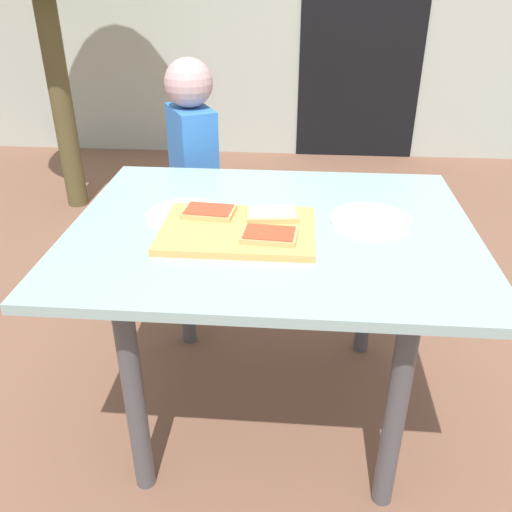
{
  "coord_description": "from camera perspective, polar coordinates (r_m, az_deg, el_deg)",
  "views": [
    {
      "loc": [
        0.07,
        -1.4,
        1.36
      ],
      "look_at": [
        -0.05,
        0.0,
        0.59
      ],
      "focal_mm": 37.87,
      "sensor_mm": 36.0,
      "label": 1
    }
  ],
  "objects": [
    {
      "name": "pizza_slice_far_right",
      "position": [
        1.55,
        1.86,
        4.43
      ],
      "size": [
        0.16,
        0.12,
        0.02
      ],
      "color": "#E3A365",
      "rests_on": "cutting_board"
    },
    {
      "name": "pizza_slice_near_right",
      "position": [
        1.43,
        1.58,
        2.22
      ],
      "size": [
        0.15,
        0.11,
        0.02
      ],
      "color": "#E3A365",
      "rests_on": "cutting_board"
    },
    {
      "name": "ground_plane",
      "position": [
        1.95,
        1.38,
        -15.46
      ],
      "size": [
        16.0,
        16.0,
        0.0
      ],
      "primitive_type": "plane",
      "color": "brown"
    },
    {
      "name": "child_left",
      "position": [
        2.23,
        -6.6,
        9.03
      ],
      "size": [
        0.24,
        0.28,
        1.05
      ],
      "color": "#45445E",
      "rests_on": "ground"
    },
    {
      "name": "house_door",
      "position": [
        4.25,
        11.37,
        23.34
      ],
      "size": [
        0.9,
        0.02,
        2.0
      ],
      "primitive_type": "cube",
      "color": "black",
      "rests_on": "ground"
    },
    {
      "name": "pizza_slice_far_left",
      "position": [
        1.57,
        -5.0,
        4.69
      ],
      "size": [
        0.15,
        0.11,
        0.02
      ],
      "color": "#E3A365",
      "rests_on": "cutting_board"
    },
    {
      "name": "dining_table",
      "position": [
        1.59,
        1.63,
        0.33
      ],
      "size": [
        1.15,
        0.92,
        0.7
      ],
      "color": "#8FADAA",
      "rests_on": "ground"
    },
    {
      "name": "cutting_board",
      "position": [
        1.49,
        -1.94,
        2.74
      ],
      "size": [
        0.42,
        0.31,
        0.02
      ],
      "primitive_type": "cube",
      "color": "tan",
      "rests_on": "dining_table"
    },
    {
      "name": "plate_white_right",
      "position": [
        1.6,
        12.01,
        3.75
      ],
      "size": [
        0.24,
        0.24,
        0.01
      ],
      "primitive_type": "cylinder",
      "color": "white",
      "rests_on": "dining_table"
    },
    {
      "name": "plate_white_left",
      "position": [
        1.62,
        -7.37,
        4.38
      ],
      "size": [
        0.24,
        0.24,
        0.01
      ],
      "primitive_type": "cylinder",
      "color": "white",
      "rests_on": "dining_table"
    }
  ]
}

